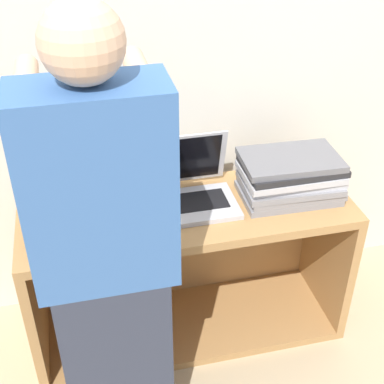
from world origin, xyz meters
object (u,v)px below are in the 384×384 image
laptop_stack_right (290,177)px  person (108,266)px  laptop_stack_left (79,203)px  laptop_open (185,190)px

laptop_stack_right → person: bearing=-151.3°
person → laptop_stack_left: bearing=99.0°
laptop_stack_left → person: size_ratio=0.26×
laptop_open → laptop_stack_right: laptop_open is taller
laptop_stack_right → laptop_stack_left: bearing=179.8°
laptop_stack_right → person: (-0.74, -0.41, 0.04)m
laptop_open → laptop_stack_left: laptop_open is taller
laptop_stack_left → laptop_stack_right: bearing=-0.2°
laptop_open → person: 0.57m
laptop_open → person: (-0.34, -0.46, 0.08)m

